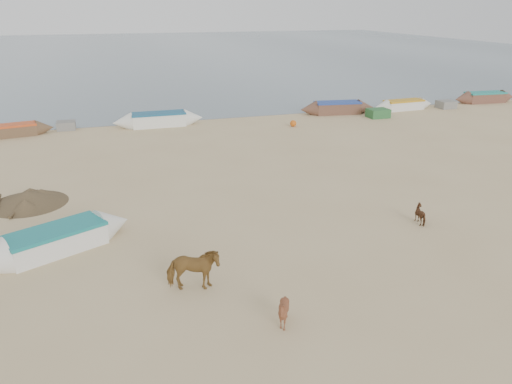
# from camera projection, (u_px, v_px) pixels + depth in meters

# --- Properties ---
(ground) EXTENTS (140.00, 140.00, 0.00)m
(ground) POSITION_uv_depth(u_px,v_px,m) (292.00, 261.00, 16.49)
(ground) COLOR tan
(ground) RESTS_ON ground
(sea) EXTENTS (160.00, 160.00, 0.00)m
(sea) POSITION_uv_depth(u_px,v_px,m) (126.00, 51.00, 89.66)
(sea) COLOR slate
(sea) RESTS_ON ground
(cow_adult) EXTENTS (1.71, 1.07, 1.34)m
(cow_adult) POSITION_uv_depth(u_px,v_px,m) (193.00, 270.00, 14.60)
(cow_adult) COLOR brown
(cow_adult) RESTS_ON ground
(calf_front) EXTENTS (1.04, 0.99, 0.91)m
(calf_front) POSITION_uv_depth(u_px,v_px,m) (283.00, 312.00, 12.97)
(calf_front) COLOR brown
(calf_front) RESTS_ON ground
(calf_right) EXTENTS (0.81, 0.87, 0.72)m
(calf_right) POSITION_uv_depth(u_px,v_px,m) (422.00, 214.00, 19.23)
(calf_right) COLOR brown
(calf_right) RESTS_ON ground
(near_canoe) EXTENTS (5.54, 3.63, 0.83)m
(near_canoe) POSITION_uv_depth(u_px,v_px,m) (56.00, 240.00, 17.02)
(near_canoe) COLOR silver
(near_canoe) RESTS_ON ground
(debris_pile) EXTENTS (3.48, 3.48, 0.55)m
(debris_pile) POSITION_uv_depth(u_px,v_px,m) (28.00, 198.00, 21.14)
(debris_pile) COLOR brown
(debris_pile) RESTS_ON ground
(waterline_canoes) EXTENTS (55.97, 2.59, 0.96)m
(waterline_canoes) POSITION_uv_depth(u_px,v_px,m) (235.00, 115.00, 36.15)
(waterline_canoes) COLOR brown
(waterline_canoes) RESTS_ON ground
(beach_clutter) EXTENTS (42.97, 4.54, 0.64)m
(beach_clutter) POSITION_uv_depth(u_px,v_px,m) (236.00, 120.00, 35.12)
(beach_clutter) COLOR #2B6036
(beach_clutter) RESTS_ON ground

